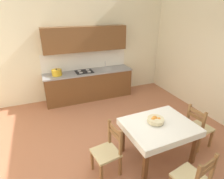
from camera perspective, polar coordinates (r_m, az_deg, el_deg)
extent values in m
cube|color=#AD6B4C|center=(4.03, 2.07, -18.67)|extent=(6.13, 6.36, 0.10)
cube|color=beige|center=(5.80, -10.09, 17.94)|extent=(6.13, 0.12, 4.22)
cube|color=brown|center=(5.88, -7.05, 1.25)|extent=(2.67, 0.60, 0.86)
cube|color=gray|center=(5.72, -7.25, 5.38)|extent=(2.70, 0.63, 0.04)
cube|color=white|center=(5.92, -8.19, 8.94)|extent=(2.67, 0.01, 0.55)
cube|color=brown|center=(5.63, -8.16, 15.21)|extent=(2.46, 0.34, 0.70)
cube|color=black|center=(5.81, -6.14, -3.21)|extent=(2.63, 0.02, 0.09)
cylinder|color=silver|center=(5.89, -1.62, 6.28)|extent=(0.34, 0.34, 0.02)
cylinder|color=silver|center=(5.99, -2.11, 7.70)|extent=(0.02, 0.02, 0.22)
cube|color=black|center=(5.69, -8.59, 5.48)|extent=(0.52, 0.42, 0.01)
cylinder|color=silver|center=(5.57, -9.64, 5.12)|extent=(0.11, 0.11, 0.01)
cylinder|color=silver|center=(5.62, -7.06, 5.48)|extent=(0.11, 0.11, 0.01)
cylinder|color=silver|center=(5.75, -10.10, 5.71)|extent=(0.11, 0.11, 0.01)
cylinder|color=silver|center=(5.81, -7.59, 6.04)|extent=(0.11, 0.11, 0.01)
cylinder|color=gold|center=(5.53, -16.66, 4.95)|extent=(0.28, 0.28, 0.15)
cylinder|color=gold|center=(5.51, -16.76, 5.78)|extent=(0.29, 0.29, 0.02)
sphere|color=black|center=(5.50, -16.79, 6.03)|extent=(0.04, 0.04, 0.04)
cube|color=brown|center=(3.50, 14.36, -10.52)|extent=(1.21, 0.97, 0.02)
cube|color=brown|center=(3.24, 10.27, -22.08)|extent=(0.07, 0.07, 0.73)
cube|color=brown|center=(3.81, 24.15, -15.90)|extent=(0.07, 0.07, 0.73)
cube|color=brown|center=(3.75, 3.27, -14.20)|extent=(0.07, 0.07, 0.73)
cube|color=brown|center=(4.26, 16.26, -10.10)|extent=(0.07, 0.07, 0.73)
cube|color=white|center=(3.50, 14.38, -10.34)|extent=(1.27, 1.03, 0.00)
cube|color=white|center=(3.24, 19.71, -15.49)|extent=(1.24, 0.05, 0.12)
cube|color=white|center=(3.86, 9.84, -7.47)|extent=(1.24, 0.05, 0.12)
cube|color=white|center=(3.24, 5.29, -14.05)|extent=(0.04, 0.99, 0.12)
cube|color=white|center=(3.90, 21.59, -8.59)|extent=(0.04, 0.99, 0.12)
cube|color=#D1BC89|center=(4.26, 25.42, -10.54)|extent=(0.46, 0.46, 0.04)
cube|color=olive|center=(4.59, 24.61, -11.14)|extent=(0.05, 0.05, 0.41)
cube|color=olive|center=(4.44, 28.21, -13.25)|extent=(0.05, 0.05, 0.41)
cube|color=olive|center=(4.21, 22.05, -9.80)|extent=(0.05, 0.05, 0.93)
cube|color=olive|center=(4.03, 25.87, -12.10)|extent=(0.05, 0.05, 0.93)
cube|color=olive|center=(3.93, 24.82, -6.35)|extent=(0.05, 0.32, 0.07)
cube|color=olive|center=(3.98, 24.56, -7.67)|extent=(0.05, 0.32, 0.07)
cube|color=#D1BC89|center=(3.30, -1.97, -18.93)|extent=(0.48, 0.48, 0.04)
cube|color=olive|center=(3.29, -3.28, -24.70)|extent=(0.05, 0.05, 0.41)
cube|color=olive|center=(3.52, -6.17, -20.82)|extent=(0.05, 0.05, 0.41)
cube|color=olive|center=(3.23, 2.61, -19.24)|extent=(0.05, 0.05, 0.93)
cube|color=olive|center=(3.46, -0.74, -15.74)|extent=(0.05, 0.05, 0.93)
cube|color=olive|center=(3.11, 0.91, -12.19)|extent=(0.07, 0.32, 0.07)
cube|color=olive|center=(3.17, 0.89, -13.73)|extent=(0.07, 0.32, 0.07)
cube|color=#D1BC89|center=(3.16, 22.99, -23.84)|extent=(0.49, 0.49, 0.04)
cube|color=olive|center=(3.49, 21.65, -23.33)|extent=(0.05, 0.05, 0.41)
cube|color=olive|center=(3.20, 27.95, -23.31)|extent=(0.05, 0.05, 0.93)
cube|color=olive|center=(2.82, 27.51, -19.87)|extent=(0.32, 0.08, 0.07)
cube|color=olive|center=(2.89, 27.09, -21.42)|extent=(0.32, 0.08, 0.07)
cylinder|color=beige|center=(3.51, 13.24, -9.79)|extent=(0.17, 0.17, 0.02)
cylinder|color=beige|center=(3.48, 13.32, -9.15)|extent=(0.30, 0.30, 0.07)
sphere|color=orange|center=(3.46, 12.55, -9.12)|extent=(0.09, 0.09, 0.09)
sphere|color=orange|center=(3.50, 14.26, -8.99)|extent=(0.08, 0.08, 0.08)
sphere|color=orange|center=(3.50, 13.06, -8.70)|extent=(0.10, 0.10, 0.10)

